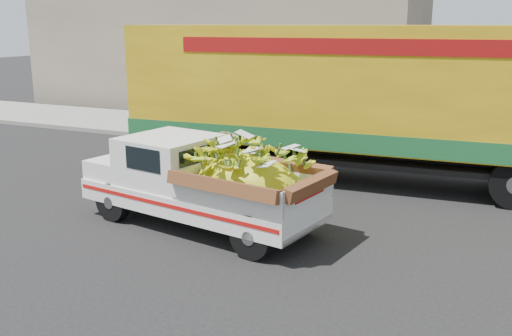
% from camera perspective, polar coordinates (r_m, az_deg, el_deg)
% --- Properties ---
extents(ground, '(100.00, 100.00, 0.00)m').
position_cam_1_polar(ground, '(11.00, -3.09, -6.19)').
color(ground, black).
rests_on(ground, ground).
extents(curb, '(60.00, 0.25, 0.15)m').
position_cam_1_polar(curb, '(17.19, 7.77, 1.49)').
color(curb, gray).
rests_on(curb, ground).
extents(sidewalk, '(60.00, 4.00, 0.14)m').
position_cam_1_polar(sidewalk, '(19.17, 9.63, 2.73)').
color(sidewalk, gray).
rests_on(sidewalk, ground).
extents(building_left, '(18.00, 6.00, 5.00)m').
position_cam_1_polar(building_left, '(27.31, -3.42, 11.44)').
color(building_left, gray).
rests_on(building_left, ground).
extents(pickup_truck, '(5.06, 2.57, 1.69)m').
position_cam_1_polar(pickup_truck, '(10.75, -4.10, -1.59)').
color(pickup_truck, black).
rests_on(pickup_truck, ground).
extents(semi_trailer, '(12.04, 3.24, 3.80)m').
position_cam_1_polar(semi_trailer, '(14.13, 10.82, 7.03)').
color(semi_trailer, black).
rests_on(semi_trailer, ground).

